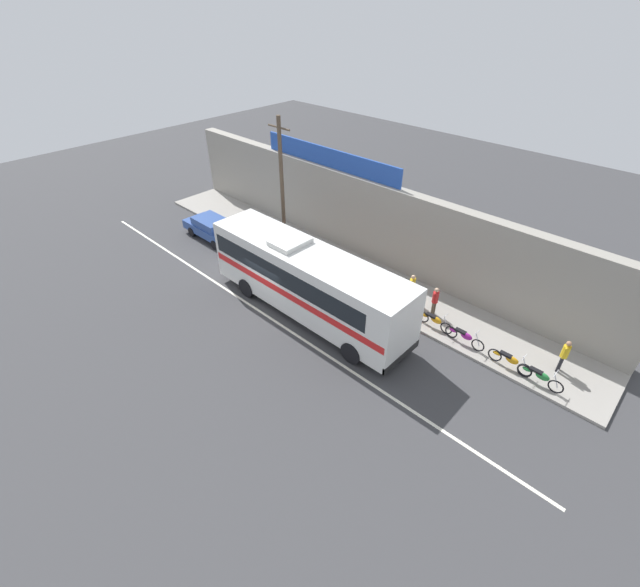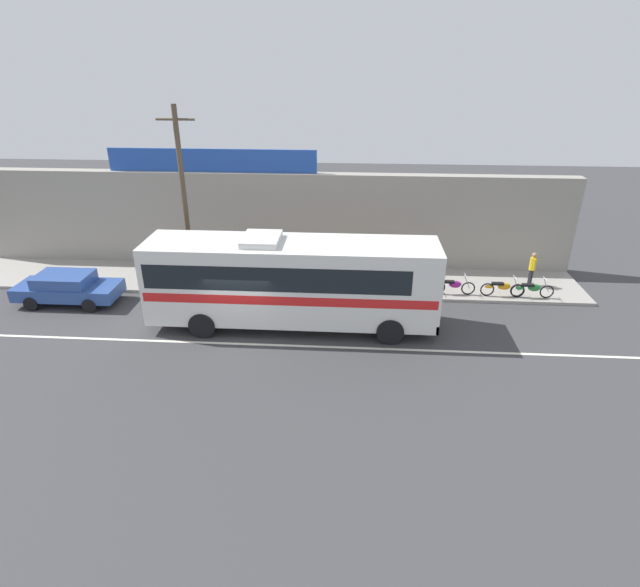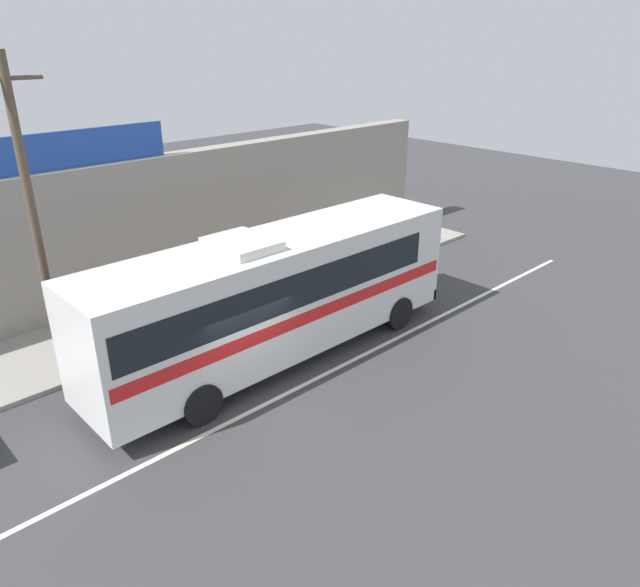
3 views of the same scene
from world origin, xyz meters
name	(u,v)px [view 3 (image 3 of 3)]	position (x,y,z in m)	size (l,w,h in m)	color
ground_plane	(244,392)	(0.00, 0.00, 0.00)	(70.00, 70.00, 0.00)	#3A3A3D
sidewalk_slab	(145,324)	(0.00, 5.20, 0.07)	(30.00, 3.60, 0.14)	gray
storefront_facade	(104,239)	(0.00, 7.35, 2.40)	(30.00, 0.70, 4.80)	gray
road_center_stripe	(263,405)	(0.00, -0.80, 0.00)	(30.00, 0.14, 0.01)	silver
intercity_bus	(276,291)	(1.83, 0.84, 2.07)	(11.33, 2.66, 3.78)	silver
utility_pole	(34,224)	(-3.08, 3.90, 4.32)	(1.60, 0.22, 8.09)	brown
motorcycle_blue	(421,236)	(12.27, 3.84, 0.57)	(1.89, 0.56, 0.94)	black
motorcycle_green	(400,242)	(10.97, 3.90, 0.57)	(1.94, 0.56, 0.94)	black
motorcycle_red	(333,263)	(7.22, 4.04, 0.57)	(1.88, 0.56, 0.94)	black
motorcycle_black	(364,254)	(8.81, 3.96, 0.57)	(1.95, 0.56, 0.94)	black
pedestrian_near_shop	(308,249)	(6.66, 4.87, 1.06)	(0.30, 0.48, 1.60)	brown
pedestrian_by_curb	(276,256)	(5.23, 5.02, 1.09)	(0.30, 0.48, 1.64)	brown
pedestrian_far_right	(402,216)	(12.61, 5.21, 1.08)	(0.30, 0.48, 1.63)	black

